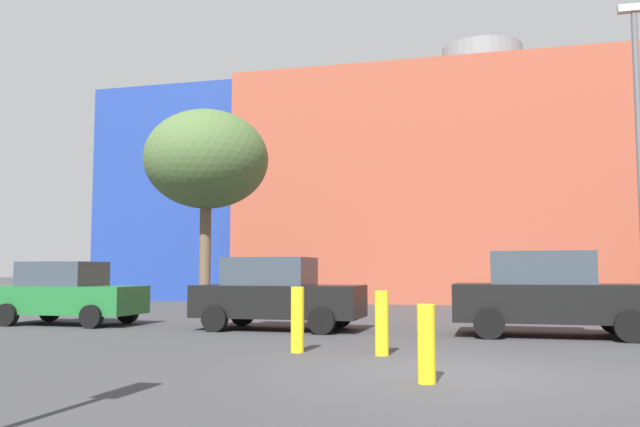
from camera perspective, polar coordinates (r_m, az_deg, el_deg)
ground_plane at (r=9.98m, az=11.56°, el=-13.40°), size 200.00×200.00×0.00m
building_backdrop at (r=33.96m, az=14.09°, el=1.86°), size 38.13×10.96×12.74m
parked_car_0 at (r=19.39m, az=-21.00°, el=-6.46°), size 3.95×1.94×1.71m
parked_car_1 at (r=16.63m, az=-3.77°, el=-6.94°), size 4.15×2.04×1.80m
parked_car_2 at (r=15.82m, az=19.30°, el=-6.59°), size 4.39×2.15×1.90m
bare_tree_1 at (r=24.38m, az=-9.81°, el=4.57°), size 4.50×4.50×7.30m
bollard_yellow_0 at (r=8.97m, az=9.20°, el=-11.07°), size 0.24×0.24×1.03m
bollard_yellow_1 at (r=11.73m, az=5.37°, el=-9.42°), size 0.24×0.24×1.12m
bollard_yellow_2 at (r=12.11m, az=-1.97°, el=-9.15°), size 0.24×0.24×1.18m
street_lamp at (r=19.58m, az=25.91°, el=5.53°), size 0.80×0.24×8.67m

